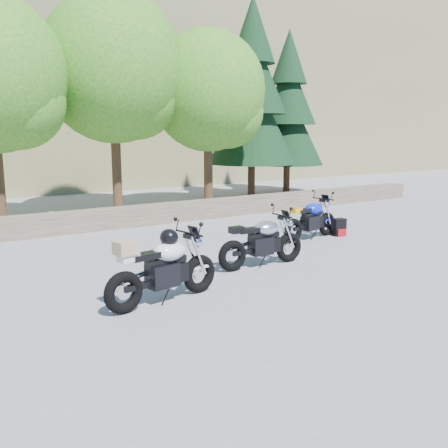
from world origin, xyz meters
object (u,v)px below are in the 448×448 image
(white_bike, at_px, (163,267))
(backpack, at_px, (339,227))
(blue_bike, at_px, (311,220))
(silver_bike, at_px, (262,242))

(white_bike, relative_size, backpack, 4.67)
(white_bike, bearing_deg, backpack, 9.67)
(blue_bike, height_order, backpack, blue_bike)
(silver_bike, distance_m, backpack, 3.38)
(silver_bike, xyz_separation_m, white_bike, (-2.37, -0.76, 0.08))
(silver_bike, distance_m, blue_bike, 2.65)
(blue_bike, xyz_separation_m, backpack, (0.82, -0.08, -0.24))
(blue_bike, bearing_deg, backpack, -14.76)
(white_bike, distance_m, blue_bike, 5.12)
(backpack, bearing_deg, silver_bike, -150.87)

